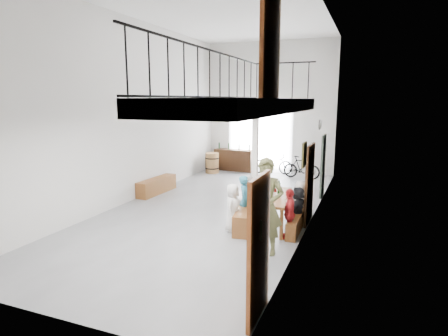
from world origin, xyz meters
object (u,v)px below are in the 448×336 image
at_px(host_standing, 266,207).
at_px(bicycle_near, 272,163).
at_px(tasting_table, 272,199).
at_px(bench_inner, 247,214).
at_px(side_bench, 157,186).
at_px(serving_counter, 234,160).
at_px(oak_barrel, 212,163).

xyz_separation_m(host_standing, bicycle_near, (-1.91, 8.17, -0.54)).
relative_size(tasting_table, bicycle_near, 1.19).
relative_size(bench_inner, side_bench, 1.20).
bearing_deg(serving_counter, oak_barrel, -122.91).
distance_m(bench_inner, serving_counter, 7.24).
bearing_deg(side_bench, oak_barrel, 84.99).
bearing_deg(tasting_table, side_bench, 150.94).
relative_size(tasting_table, serving_counter, 1.15).
xyz_separation_m(serving_counter, host_standing, (3.67, -8.28, 0.52)).
bearing_deg(oak_barrel, bench_inner, -59.35).
xyz_separation_m(tasting_table, bicycle_near, (-1.64, 6.53, -0.26)).
relative_size(bench_inner, bicycle_near, 1.28).
relative_size(serving_counter, host_standing, 0.89).
xyz_separation_m(tasting_table, oak_barrel, (-4.07, 5.77, -0.28)).
bearing_deg(tasting_table, host_standing, -86.59).
height_order(bench_inner, oak_barrel, oak_barrel).
xyz_separation_m(side_bench, oak_barrel, (0.34, 3.91, 0.17)).
distance_m(host_standing, bicycle_near, 8.41).
height_order(host_standing, bicycle_near, host_standing).
bearing_deg(oak_barrel, host_standing, -59.57).
relative_size(tasting_table, host_standing, 1.03).
xyz_separation_m(bench_inner, oak_barrel, (-3.44, 5.81, 0.18)).
bearing_deg(serving_counter, tasting_table, -58.11).
bearing_deg(bench_inner, oak_barrel, 111.78).
height_order(serving_counter, host_standing, host_standing).
xyz_separation_m(tasting_table, host_standing, (0.28, -1.64, 0.28)).
distance_m(tasting_table, side_bench, 4.81).
xyz_separation_m(bench_inner, bicycle_near, (-1.01, 6.57, 0.20)).
bearing_deg(side_bench, bench_inner, -26.59).
distance_m(tasting_table, serving_counter, 7.47).
height_order(side_bench, oak_barrel, oak_barrel).
distance_m(bench_inner, host_standing, 1.98).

